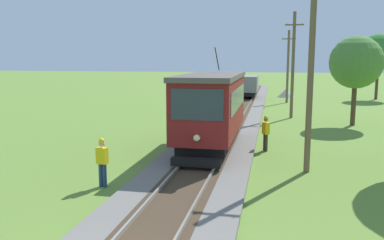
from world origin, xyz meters
TOP-DOWN VIEW (x-y plane):
  - red_tram at (0.00, 13.02)m, footprint 2.60×8.54m
  - freight_car at (0.00, 39.35)m, footprint 2.40×5.20m
  - utility_pole_near_tram at (4.33, 10.08)m, footprint 1.40×0.28m
  - utility_pole_mid at (4.33, 25.38)m, footprint 1.40×0.27m
  - utility_pole_far at (4.33, 36.47)m, footprint 1.40×0.26m
  - gravel_pile at (4.38, 42.66)m, footprint 2.04×2.04m
  - track_worker at (-2.97, 6.64)m, footprint 0.42×0.31m
  - second_worker at (2.61, 13.55)m, footprint 0.39×0.45m
  - tree_left_near at (8.33, 22.64)m, footprint 3.54×3.54m
  - tree_left_far at (14.29, 42.04)m, footprint 3.98×3.98m

SIDE VIEW (x-z plane):
  - gravel_pile at x=4.38m, z-range 0.00..0.95m
  - track_worker at x=-2.97m, z-range 0.09..1.88m
  - second_worker at x=2.61m, z-range 0.09..1.88m
  - freight_car at x=0.00m, z-range 0.40..2.71m
  - red_tram at x=0.00m, z-range -0.20..4.59m
  - utility_pole_far at x=4.33m, z-range 0.10..7.52m
  - utility_pole_near_tram at x=4.33m, z-range 0.10..8.00m
  - utility_pole_mid at x=4.33m, z-range 0.10..8.12m
  - tree_left_near at x=8.33m, z-range 1.25..7.32m
  - tree_left_far at x=14.29m, z-range 1.63..8.91m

